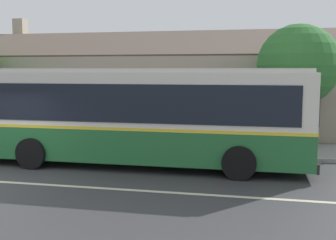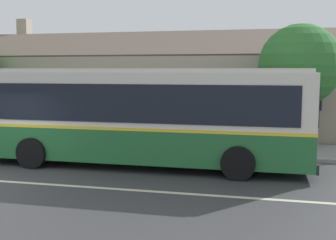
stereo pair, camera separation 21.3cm
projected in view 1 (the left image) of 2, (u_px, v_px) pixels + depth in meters
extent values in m
cube|color=gray|center=(76.00, 143.00, 17.84)|extent=(60.00, 3.00, 0.15)
cube|color=tan|center=(128.00, 91.00, 24.87)|extent=(27.29, 9.92, 3.78)
cube|color=brown|center=(114.00, 44.00, 22.15)|extent=(27.89, 5.00, 1.65)
cube|color=brown|center=(140.00, 48.00, 26.96)|extent=(27.89, 5.00, 1.65)
cube|color=tan|center=(20.00, 29.00, 26.95)|extent=(0.70, 0.70, 1.20)
cube|color=black|center=(306.00, 95.00, 18.00)|extent=(1.10, 0.06, 1.30)
cube|color=#4C3323|center=(181.00, 116.00, 19.27)|extent=(1.00, 0.06, 2.10)
cube|color=#236633|center=(135.00, 141.00, 14.00)|extent=(11.24, 2.51, 1.05)
cube|color=yellow|center=(135.00, 124.00, 13.93)|extent=(11.26, 2.53, 0.10)
cube|color=silver|center=(135.00, 97.00, 13.83)|extent=(11.24, 2.51, 1.66)
cube|color=silver|center=(134.00, 70.00, 13.72)|extent=(11.01, 2.39, 0.12)
cube|color=black|center=(145.00, 98.00, 15.07)|extent=(10.34, 0.04, 1.16)
cube|color=black|center=(123.00, 104.00, 12.61)|extent=(10.34, 0.04, 1.16)
cube|color=black|center=(314.00, 103.00, 12.66)|extent=(0.04, 2.20, 1.16)
cube|color=black|center=(316.00, 77.00, 12.56)|extent=(0.04, 1.75, 0.24)
cube|color=black|center=(313.00, 161.00, 12.87)|extent=(0.08, 2.50, 0.28)
cube|color=#B21919|center=(108.00, 134.00, 15.53)|extent=(3.15, 0.03, 0.74)
cube|color=black|center=(270.00, 119.00, 14.23)|extent=(0.90, 0.03, 2.46)
cylinder|color=black|center=(242.00, 147.00, 14.52)|extent=(1.00, 0.28, 1.00)
cylinder|color=black|center=(239.00, 163.00, 12.10)|extent=(1.00, 0.28, 1.00)
cylinder|color=black|center=(66.00, 141.00, 15.90)|extent=(1.00, 0.28, 1.00)
cylinder|color=black|center=(31.00, 153.00, 13.47)|extent=(1.00, 0.28, 1.00)
cube|color=black|center=(4.00, 135.00, 18.10)|extent=(0.08, 0.43, 0.45)
cube|color=#4C4C4C|center=(79.00, 131.00, 17.56)|extent=(1.78, 0.10, 0.04)
cube|color=#4C4C4C|center=(77.00, 132.00, 17.42)|extent=(1.78, 0.10, 0.04)
cube|color=#4C4C4C|center=(76.00, 132.00, 17.28)|extent=(1.78, 0.10, 0.04)
cube|color=#4C4C4C|center=(74.00, 126.00, 17.12)|extent=(1.78, 0.04, 0.10)
cube|color=#4C4C4C|center=(74.00, 122.00, 17.10)|extent=(1.78, 0.04, 0.10)
cube|color=black|center=(93.00, 138.00, 17.29)|extent=(0.08, 0.43, 0.45)
cube|color=black|center=(61.00, 137.00, 17.59)|extent=(0.08, 0.43, 0.45)
cylinder|color=#4C3828|center=(296.00, 120.00, 16.91)|extent=(0.33, 0.33, 2.29)
sphere|color=#2D6B2D|center=(298.00, 65.00, 16.64)|extent=(3.23, 3.23, 3.23)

